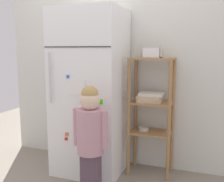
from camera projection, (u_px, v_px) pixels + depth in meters
ground_plane at (103, 172)px, 2.88m from camera, size 6.00×6.00×0.00m
kitchen_wall_back at (113, 67)px, 3.04m from camera, size 2.65×0.03×2.22m
refrigerator at (90, 92)px, 2.82m from camera, size 0.70×0.63×1.72m
child_standing at (90, 131)px, 2.31m from camera, size 0.32×0.24×1.01m
pantry_shelf_unit at (151, 106)px, 2.76m from camera, size 0.45×0.30×1.23m
fruit_bin at (152, 54)px, 2.68m from camera, size 0.18×0.14×0.10m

